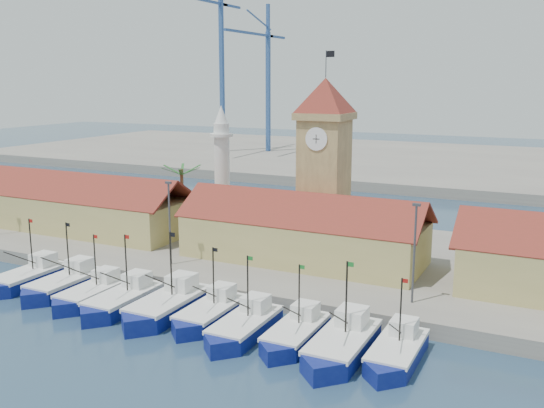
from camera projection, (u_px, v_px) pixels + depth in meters
The scene contains 21 objects.
ground at pixel (207, 340), 49.72m from camera, with size 400.00×400.00×0.00m, color #1C314B.
quay at pixel (316, 256), 70.67m from camera, with size 140.00×32.00×1.50m, color gray.
terminal at pixel (450, 164), 146.26m from camera, with size 240.00×80.00×2.00m, color gray.
boat_0 at pixel (27, 279), 62.70m from camera, with size 3.54×9.70×7.34m.
boat_1 at pixel (63, 285), 60.66m from camera, with size 3.59×9.83×7.44m.
boat_2 at pixel (91, 295), 58.09m from camera, with size 3.32×9.09×6.88m.
boat_3 at pixel (122, 302), 56.20m from camera, with size 3.56×9.75×7.38m.
boat_4 at pixel (166, 307), 54.63m from camera, with size 3.88×10.63×8.04m.
boat_5 at pixel (209, 315), 53.19m from camera, with size 3.38×9.26×7.01m.
boat_6 at pixel (243, 328), 50.23m from camera, with size 3.45×9.45×7.15m.
boat_7 at pixel (295, 335), 48.96m from camera, with size 3.28×8.98×6.80m.
boat_8 at pixel (341, 347), 46.57m from camera, with size 3.77×10.34×7.82m.
boat_9 at pixel (396, 354), 45.59m from camera, with size 3.28×9.00×6.81m.
hall_left at pixel (82, 210), 80.31m from camera, with size 31.20×10.13×7.61m.
hall_center at pixel (303, 237), 66.51m from camera, with size 27.04×10.13×7.61m.
clock_tower at pixel (324, 159), 70.18m from camera, with size 5.80×5.80×22.70m.
minaret at pixel (222, 168), 78.86m from camera, with size 3.00×3.00×16.30m.
palm_tree at pixel (182, 193), 79.96m from camera, with size 5.60×5.03×8.39m.
lamp_posts at pixel (276, 232), 58.75m from camera, with size 80.70×0.25×9.03m.
crane_blue_far at pixel (218, 52), 157.48m from camera, with size 1.00×37.09×46.32m.
crane_blue_near at pixel (266, 71), 159.51m from camera, with size 1.00×32.43×38.38m.
Camera 1 is at (25.29, -39.34, 20.93)m, focal length 40.00 mm.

